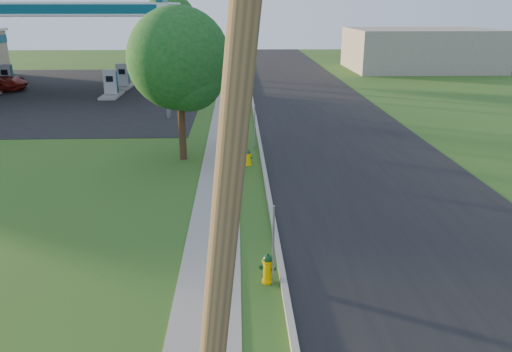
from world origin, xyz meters
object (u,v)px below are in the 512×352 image
at_px(tree_lot, 171,23).
at_px(hydrant_mid, 249,158).
at_px(utility_pole_far, 235,24).
at_px(fuel_pump_sw, 7,79).
at_px(price_pylon, 163,20).
at_px(utility_pole_near, 231,148).
at_px(hydrant_near, 268,268).
at_px(utility_pole_mid, 235,35).
at_px(hydrant_far, 247,96).
at_px(tree_verge, 181,63).
at_px(fuel_pump_ne, 111,87).
at_px(fuel_pump_se, 123,79).

height_order(tree_lot, hydrant_mid, tree_lot).
xyz_separation_m(utility_pole_far, fuel_pump_sw, (-17.90, -1.00, -4.08)).
bearing_deg(price_pylon, utility_pole_near, -80.58).
xyz_separation_m(price_pylon, tree_lot, (-1.97, 19.07, -0.74)).
xyz_separation_m(price_pylon, hydrant_near, (4.64, -18.17, -5.06)).
bearing_deg(utility_pole_mid, utility_pole_far, 90.00).
xyz_separation_m(utility_pole_near, hydrant_mid, (0.50, 14.43, -4.48)).
relative_size(price_pylon, hydrant_far, 9.15).
relative_size(utility_pole_far, tree_lot, 1.30).
relative_size(tree_verge, hydrant_mid, 9.33).
height_order(fuel_pump_ne, hydrant_mid, fuel_pump_ne).
relative_size(fuel_pump_sw, hydrant_mid, 4.78).
xyz_separation_m(utility_pole_far, tree_lot, (-5.87, 6.57, -0.11)).
height_order(fuel_pump_se, price_pylon, price_pylon).
xyz_separation_m(tree_verge, hydrant_mid, (2.65, -0.95, -3.69)).
xyz_separation_m(price_pylon, hydrant_far, (4.66, 5.17, -5.07)).
bearing_deg(utility_pole_near, tree_verge, 97.96).
bearing_deg(hydrant_mid, fuel_pump_sw, 131.82).
bearing_deg(hydrant_near, tree_verge, 106.03).
bearing_deg(tree_lot, hydrant_near, -79.94).
distance_m(tree_verge, hydrant_mid, 4.64).
relative_size(price_pylon, tree_verge, 1.10).
height_order(utility_pole_far, hydrant_mid, utility_pole_far).
distance_m(utility_pole_near, utility_pole_far, 36.00).
relative_size(fuel_pump_sw, price_pylon, 0.47).
distance_m(price_pylon, tree_verge, 8.43).
bearing_deg(utility_pole_mid, hydrant_far, 85.92).
bearing_deg(hydrant_mid, utility_pole_far, 91.33).
relative_size(utility_pole_near, utility_pole_far, 1.00).
relative_size(tree_lot, hydrant_far, 9.74).
xyz_separation_m(utility_pole_near, utility_pole_mid, (-0.00, 18.00, 0.15)).
relative_size(utility_pole_far, fuel_pump_ne, 2.97).
bearing_deg(tree_verge, fuel_pump_se, 108.98).
distance_m(utility_pole_near, hydrant_far, 29.02).
height_order(utility_pole_far, hydrant_near, utility_pole_far).
relative_size(fuel_pump_ne, tree_verge, 0.51).
distance_m(utility_pole_mid, hydrant_near, 13.49).
xyz_separation_m(fuel_pump_ne, fuel_pump_sw, (-9.00, 4.00, 0.00)).
xyz_separation_m(utility_pole_mid, price_pylon, (-3.90, 5.50, 0.48)).
bearing_deg(hydrant_mid, tree_lot, 102.76).
distance_m(price_pylon, hydrant_near, 19.42).
distance_m(utility_pole_near, price_pylon, 23.83).
bearing_deg(utility_pole_mid, utility_pole_near, -90.00).
bearing_deg(fuel_pump_ne, price_pylon, -56.31).
distance_m(utility_pole_mid, price_pylon, 6.76).
xyz_separation_m(fuel_pump_sw, hydrant_mid, (18.40, -20.57, -0.39)).
xyz_separation_m(utility_pole_near, fuel_pump_se, (-8.90, 35.00, -4.08)).
bearing_deg(utility_pole_mid, fuel_pump_ne, 124.40).
xyz_separation_m(tree_lot, hydrant_mid, (6.37, -28.14, -4.37)).
bearing_deg(price_pylon, tree_lot, 95.90).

